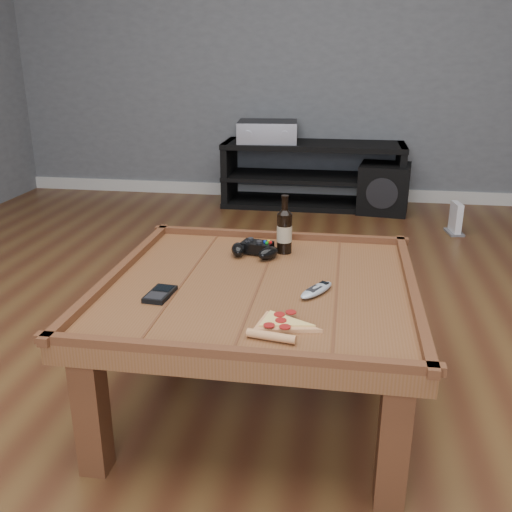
# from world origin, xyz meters

# --- Properties ---
(ground) EXTENTS (6.00, 6.00, 0.00)m
(ground) POSITION_xyz_m (0.00, 0.00, 0.00)
(ground) COLOR #472514
(ground) RESTS_ON ground
(wall_back) EXTENTS (5.00, 0.04, 2.70)m
(wall_back) POSITION_xyz_m (0.00, 3.00, 1.35)
(wall_back) COLOR #515459
(wall_back) RESTS_ON ground
(baseboard) EXTENTS (5.00, 0.02, 0.10)m
(baseboard) POSITION_xyz_m (0.00, 2.99, 0.05)
(baseboard) COLOR silver
(baseboard) RESTS_ON ground
(coffee_table) EXTENTS (1.03, 1.03, 0.48)m
(coffee_table) POSITION_xyz_m (0.00, 0.00, 0.39)
(coffee_table) COLOR brown
(coffee_table) RESTS_ON ground
(media_console) EXTENTS (1.40, 0.45, 0.50)m
(media_console) POSITION_xyz_m (0.00, 2.75, 0.25)
(media_console) COLOR black
(media_console) RESTS_ON ground
(beer_bottle) EXTENTS (0.06, 0.06, 0.22)m
(beer_bottle) POSITION_xyz_m (0.04, 0.31, 0.54)
(beer_bottle) COLOR black
(beer_bottle) RESTS_ON coffee_table
(game_controller) EXTENTS (0.20, 0.15, 0.05)m
(game_controller) POSITION_xyz_m (-0.06, 0.26, 0.48)
(game_controller) COLOR black
(game_controller) RESTS_ON coffee_table
(pizza_slice) EXTENTS (0.18, 0.26, 0.02)m
(pizza_slice) POSITION_xyz_m (0.10, -0.31, 0.46)
(pizza_slice) COLOR tan
(pizza_slice) RESTS_ON coffee_table
(smartphone) EXTENTS (0.08, 0.13, 0.02)m
(smartphone) POSITION_xyz_m (-0.29, -0.15, 0.46)
(smartphone) COLOR black
(smartphone) RESTS_ON coffee_table
(remote_control) EXTENTS (0.12, 0.17, 0.02)m
(remote_control) POSITION_xyz_m (0.19, -0.05, 0.46)
(remote_control) COLOR #969CA3
(remote_control) RESTS_ON coffee_table
(av_receiver) EXTENTS (0.48, 0.42, 0.16)m
(av_receiver) POSITION_xyz_m (-0.36, 2.74, 0.58)
(av_receiver) COLOR black
(av_receiver) RESTS_ON media_console
(subwoofer) EXTENTS (0.41, 0.41, 0.37)m
(subwoofer) POSITION_xyz_m (0.55, 2.65, 0.18)
(subwoofer) COLOR black
(subwoofer) RESTS_ON ground
(game_console) EXTENTS (0.12, 0.18, 0.21)m
(game_console) POSITION_xyz_m (1.00, 2.16, 0.10)
(game_console) COLOR slate
(game_console) RESTS_ON ground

